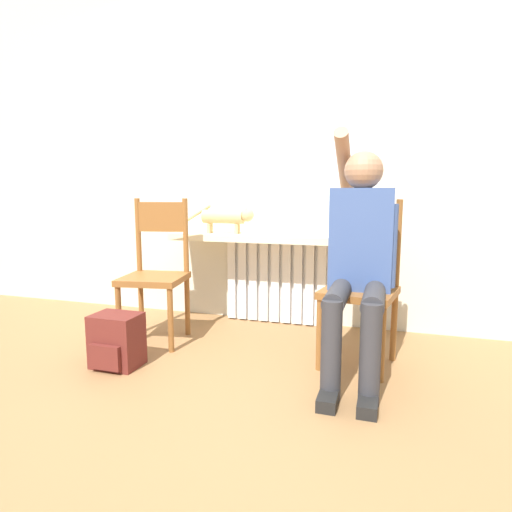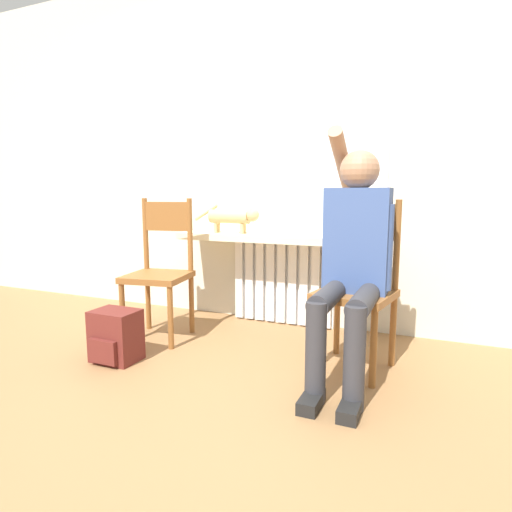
# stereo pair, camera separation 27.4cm
# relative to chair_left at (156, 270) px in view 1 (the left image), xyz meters

# --- Properties ---
(ground_plane) EXTENTS (12.00, 12.00, 0.00)m
(ground_plane) POSITION_rel_chair_left_xyz_m (0.67, -0.53, -0.48)
(ground_plane) COLOR olive
(wall_with_window) EXTENTS (7.00, 0.06, 2.70)m
(wall_with_window) POSITION_rel_chair_left_xyz_m (0.67, 0.70, 0.87)
(wall_with_window) COLOR beige
(wall_with_window) RESTS_ON ground_plane
(radiator) EXTENTS (0.79, 0.08, 0.64)m
(radiator) POSITION_rel_chair_left_xyz_m (0.67, 0.63, -0.16)
(radiator) COLOR white
(radiator) RESTS_ON ground_plane
(windowsill) EXTENTS (1.53, 0.34, 0.05)m
(windowsill) POSITION_rel_chair_left_xyz_m (0.67, 0.51, 0.19)
(windowsill) COLOR beige
(windowsill) RESTS_ON radiator
(window_glass) EXTENTS (1.47, 0.01, 1.33)m
(window_glass) POSITION_rel_chair_left_xyz_m (0.67, 0.67, 0.88)
(window_glass) COLOR white
(window_glass) RESTS_ON windowsill
(chair_left) EXTENTS (0.45, 0.45, 0.95)m
(chair_left) POSITION_rel_chair_left_xyz_m (0.00, 0.00, 0.00)
(chair_left) COLOR brown
(chair_left) RESTS_ON ground_plane
(chair_right) EXTENTS (0.46, 0.46, 0.95)m
(chair_right) POSITION_rel_chair_left_xyz_m (1.34, -0.00, 0.00)
(chair_right) COLOR brown
(chair_right) RESTS_ON ground_plane
(person) EXTENTS (0.36, 1.03, 1.34)m
(person) POSITION_rel_chair_left_xyz_m (1.33, -0.13, 0.20)
(person) COLOR #333338
(person) RESTS_ON ground_plane
(cat) EXTENTS (0.53, 0.10, 0.22)m
(cat) POSITION_rel_chair_left_xyz_m (0.34, 0.45, 0.34)
(cat) COLOR #DBB77A
(cat) RESTS_ON windowsill
(backpack) EXTENTS (0.27, 0.23, 0.31)m
(backpack) POSITION_rel_chair_left_xyz_m (0.01, -0.48, -0.33)
(backpack) COLOR maroon
(backpack) RESTS_ON ground_plane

